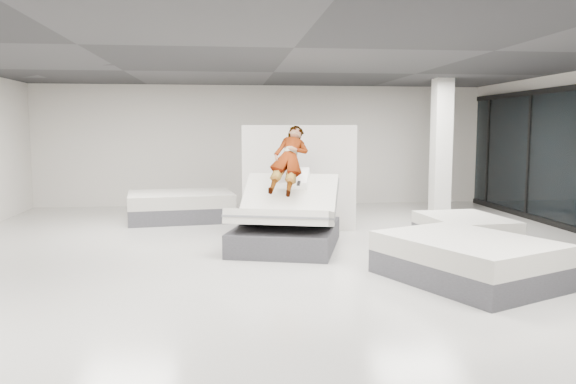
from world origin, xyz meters
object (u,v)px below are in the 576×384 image
Objects in this scene: person at (289,171)px; remote at (299,183)px; flat_bed_right_far at (465,229)px; flat_bed_right_near at (467,260)px; column at (441,148)px; hero_bed at (286,224)px; flat_bed_left_far at (181,206)px; divider_panel at (299,178)px.

person is 0.45m from remote.
remote is 3.19m from flat_bed_right_far.
column is (1.77, 5.54, 1.30)m from flat_bed_right_near.
hero_bed is 18.49× the size of remote.
person reaches higher than flat_bed_left_far.
person reaches higher than hero_bed.
hero_bed is 1.04× the size of flat_bed_left_far.
flat_bed_right_far is 0.57× the size of column.
flat_bed_left_far is at bearing 140.07° from remote.
divider_panel is at bearing 98.59° from remote.
remote is 0.05× the size of flat_bed_right_near.
column reaches higher than person.
person is at bearing 127.77° from flat_bed_right_near.
flat_bed_right_far is (2.82, -1.67, -0.82)m from divider_panel.
remote is (0.20, -0.09, 0.71)m from hero_bed.
divider_panel reaches higher than flat_bed_left_far.
person reaches higher than remote.
hero_bed is at bearing -90.00° from person.
column is (3.52, 1.36, 0.54)m from divider_panel.
flat_bed_right_near reaches higher than flat_bed_right_far.
person is at bearing -88.91° from divider_panel.
hero_bed reaches higher than flat_bed_right_far.
flat_bed_right_far is 0.74× the size of flat_bed_left_far.
flat_bed_left_far is 6.16m from column.
flat_bed_left_far is (-2.26, 3.33, -0.81)m from remote.
column is (3.88, 2.82, 0.29)m from person.
remote is at bearing -82.61° from divider_panel.
remote is at bearing -176.52° from flat_bed_right_far.
flat_bed_left_far is (-5.32, 3.15, 0.07)m from flat_bed_right_far.
divider_panel is 0.73× the size of column.
flat_bed_right_far is at bearing -16.00° from divider_panel.
remote is 1.88m from divider_panel.
person is 11.44× the size of remote.
remote is 4.98m from column.
flat_bed_right_near is at bearing -52.55° from divider_panel.
flat_bed_right_far is (3.26, 0.10, -0.18)m from hero_bed.
column is (3.97, 3.13, 1.18)m from hero_bed.
hero_bed is at bearing -178.30° from flat_bed_right_far.
person is at bearing 122.15° from remote.
divider_panel is 0.94× the size of flat_bed_left_far.
person is at bearing 74.07° from hero_bed.
column reaches higher than hero_bed.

